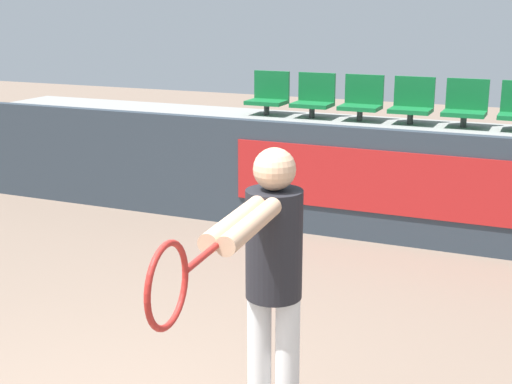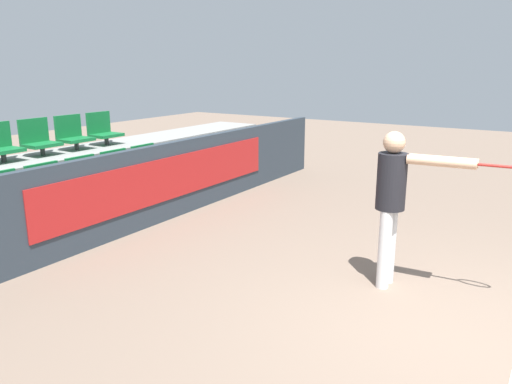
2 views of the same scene
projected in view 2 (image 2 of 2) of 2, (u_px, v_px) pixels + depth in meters
The scene contains 13 objects.
ground_plane at pixel (467, 337), 4.28m from camera, with size 30.00×30.00×0.00m, color #7A6656.
barrier_wall at pixel (106, 199), 6.48m from camera, with size 11.21×0.14×1.15m.
bleacher_tier_front at pixel (77, 217), 6.83m from camera, with size 10.81×1.00×0.47m.
bleacher_tier_middle at pixel (30, 191), 7.29m from camera, with size 10.81×1.00×0.94m.
stadium_chair_1 at pixel (4, 197), 6.02m from camera, with size 0.48×0.38×0.54m.
stadium_chair_2 at pixel (48, 187), 6.52m from camera, with size 0.48×0.38×0.54m.
stadium_chair_3 at pixel (86, 178), 7.03m from camera, with size 0.48×0.38×0.54m.
stadium_chair_4 at pixel (119, 170), 7.53m from camera, with size 0.48×0.38×0.54m.
stadium_chair_5 at pixel (148, 164), 8.03m from camera, with size 0.48×0.38×0.54m.
stadium_chair_9 at pixel (38, 139), 7.43m from camera, with size 0.48×0.38×0.54m.
stadium_chair_10 at pixel (73, 134), 7.93m from camera, with size 0.48×0.38×0.54m.
stadium_chair_11 at pixel (103, 130), 8.43m from camera, with size 0.48×0.38×0.54m.
tennis_player at pixel (399, 194), 5.02m from camera, with size 0.30×1.53×1.63m.
Camera 2 is at (-4.21, -0.52, 2.27)m, focal length 35.00 mm.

